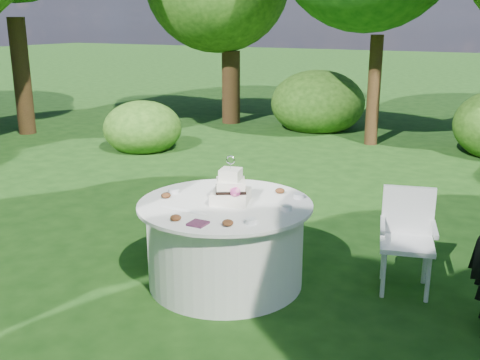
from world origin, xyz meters
name	(u,v)px	position (x,y,z in m)	size (l,w,h in m)	color
ground	(226,282)	(0.00, 0.00, 0.00)	(80.00, 80.00, 0.00)	#13350E
napkins	(198,223)	(0.08, -0.58, 0.78)	(0.14, 0.14, 0.02)	#4D213A
feather_plume	(183,210)	(-0.21, -0.35, 0.78)	(0.48, 0.07, 0.01)	white
table	(225,243)	(0.00, 0.00, 0.39)	(1.56, 1.56, 0.77)	silver
cake	(231,190)	(0.04, 0.04, 0.88)	(0.41, 0.41, 0.43)	white
chair	(407,232)	(1.46, 0.69, 0.52)	(0.56, 0.55, 0.91)	white
votives	(245,199)	(0.14, 0.12, 0.79)	(1.23, 0.89, 0.04)	white
petal_cups	(213,206)	(-0.01, -0.18, 0.79)	(0.95, 1.16, 0.05)	#562D16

